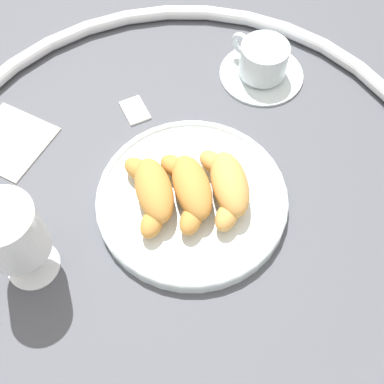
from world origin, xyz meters
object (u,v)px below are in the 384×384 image
croissant_extra (152,191)px  folded_napkin (9,141)px  coffee_cup_near (262,63)px  sugar_packet (135,110)px  juice_glass_left (12,235)px  pastry_plate (192,199)px  croissant_large (227,185)px  croissant_small (190,188)px

croissant_extra → folded_napkin: size_ratio=1.23×
coffee_cup_near → sugar_packet: (-0.06, 0.21, -0.02)m
coffee_cup_near → folded_napkin: bearing=104.3°
juice_glass_left → folded_napkin: bearing=14.0°
pastry_plate → sugar_packet: 0.19m
folded_napkin → sugar_packet: bearing=-77.4°
pastry_plate → folded_napkin: pastry_plate is taller
coffee_cup_near → croissant_extra: bearing=141.0°
croissant_large → folded_napkin: 0.34m
pastry_plate → croissant_small: 0.03m
coffee_cup_near → folded_napkin: size_ratio=1.24×
croissant_small → croissant_extra: (-0.00, 0.05, 0.00)m
croissant_extra → croissant_large: bearing=-89.6°
juice_glass_left → croissant_extra: bearing=-65.0°
croissant_large → coffee_cup_near: 0.25m
croissant_large → sugar_packet: (0.17, 0.12, -0.04)m
croissant_large → croissant_small: size_ratio=1.01×
croissant_large → sugar_packet: bearing=35.1°
coffee_cup_near → sugar_packet: bearing=105.7°
croissant_extra → juice_glass_left: size_ratio=0.96×
juice_glass_left → folded_napkin: size_ratio=1.27×
croissant_small → juice_glass_left: 0.23m
croissant_large → sugar_packet: 0.21m
pastry_plate → juice_glass_left: juice_glass_left is taller
juice_glass_left → sugar_packet: size_ratio=2.80×
pastry_plate → croissant_extra: bearing=90.9°
croissant_large → juice_glass_left: bearing=106.1°
croissant_small → coffee_cup_near: size_ratio=0.99×
coffee_cup_near → folded_napkin: 0.41m
pastry_plate → croissant_small: size_ratio=1.94×
pastry_plate → croissant_large: croissant_large is taller
croissant_extra → coffee_cup_near: (0.23, -0.19, -0.01)m
coffee_cup_near → pastry_plate: bearing=149.9°
pastry_plate → croissant_extra: 0.06m
coffee_cup_near → sugar_packet: coffee_cup_near is taller
folded_napkin → coffee_cup_near: bearing=-75.7°
sugar_packet → folded_napkin: 0.19m
croissant_large → juice_glass_left: juice_glass_left is taller
pastry_plate → croissant_extra: size_ratio=1.94×
pastry_plate → coffee_cup_near: bearing=-30.1°
folded_napkin → juice_glass_left: bearing=-166.0°
coffee_cup_near → folded_napkin: coffee_cup_near is taller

